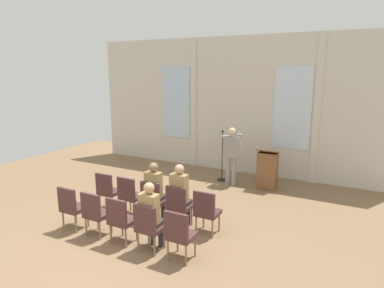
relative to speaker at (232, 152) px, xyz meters
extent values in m
plane|color=#846647|center=(-0.62, -4.32, -0.99)|extent=(14.81, 14.81, 0.00)
cube|color=beige|center=(-0.62, 1.37, 1.18)|extent=(9.96, 0.10, 4.33)
cube|color=silver|center=(-2.61, 1.31, 1.19)|extent=(1.10, 0.04, 2.43)
cube|color=beige|center=(-1.91, 1.32, 1.18)|extent=(0.20, 0.08, 4.33)
cube|color=silver|center=(1.38, 1.31, 1.19)|extent=(1.10, 0.04, 2.43)
cube|color=beige|center=(2.07, 1.32, 1.18)|extent=(0.20, 0.08, 4.33)
cylinder|color=gray|center=(-0.09, -0.02, -0.57)|extent=(0.14, 0.14, 0.83)
cylinder|color=gray|center=(0.09, -0.02, -0.57)|extent=(0.14, 0.14, 0.83)
cube|color=gray|center=(0.00, -0.02, 0.16)|extent=(0.42, 0.22, 0.62)
cube|color=#B28C19|center=(0.00, 0.10, 0.23)|extent=(0.06, 0.01, 0.37)
sphere|color=beige|center=(0.00, -0.01, 0.60)|extent=(0.21, 0.21, 0.21)
cylinder|color=gray|center=(-0.24, 0.06, 0.25)|extent=(0.09, 0.28, 0.45)
cylinder|color=gray|center=(0.16, 0.11, 0.49)|extent=(0.15, 0.36, 0.15)
cylinder|color=gray|center=(0.12, 0.25, 0.53)|extent=(0.11, 0.34, 0.15)
sphere|color=beige|center=(0.04, 0.51, 0.62)|extent=(0.10, 0.10, 0.10)
cylinder|color=black|center=(-0.39, 0.24, -0.97)|extent=(0.28, 0.28, 0.03)
cylinder|color=black|center=(-0.39, 0.24, -0.23)|extent=(0.02, 0.02, 1.45)
sphere|color=#262626|center=(-0.39, 0.24, 0.53)|extent=(0.07, 0.07, 0.07)
cube|color=brown|center=(1.02, 0.15, -0.46)|extent=(0.52, 0.40, 1.05)
cube|color=brown|center=(1.02, 0.17, 0.10)|extent=(0.60, 0.48, 0.14)
cylinder|color=olive|center=(-1.72, -2.86, -0.79)|extent=(0.04, 0.04, 0.40)
cylinder|color=olive|center=(-2.08, -2.86, -0.79)|extent=(0.04, 0.04, 0.40)
cylinder|color=olive|center=(-1.72, -3.20, -0.79)|extent=(0.04, 0.04, 0.40)
cylinder|color=olive|center=(-2.08, -3.20, -0.79)|extent=(0.04, 0.04, 0.40)
cube|color=#4C2D2D|center=(-1.90, -3.03, -0.55)|extent=(0.46, 0.44, 0.08)
cube|color=#4C2D2D|center=(-1.90, -3.22, -0.28)|extent=(0.46, 0.06, 0.46)
cylinder|color=olive|center=(-1.08, -2.86, -0.79)|extent=(0.04, 0.04, 0.40)
cylinder|color=olive|center=(-1.44, -2.86, -0.79)|extent=(0.04, 0.04, 0.40)
cylinder|color=olive|center=(-1.08, -3.20, -0.79)|extent=(0.04, 0.04, 0.40)
cylinder|color=olive|center=(-1.44, -3.20, -0.79)|extent=(0.04, 0.04, 0.40)
cube|color=#4C2D2D|center=(-1.26, -3.03, -0.55)|extent=(0.46, 0.44, 0.08)
cube|color=#4C2D2D|center=(-1.26, -3.22, -0.28)|extent=(0.46, 0.06, 0.46)
cylinder|color=olive|center=(-0.44, -2.86, -0.79)|extent=(0.04, 0.04, 0.40)
cylinder|color=olive|center=(-0.80, -2.86, -0.79)|extent=(0.04, 0.04, 0.40)
cylinder|color=olive|center=(-0.44, -3.20, -0.79)|extent=(0.04, 0.04, 0.40)
cylinder|color=olive|center=(-0.80, -3.20, -0.79)|extent=(0.04, 0.04, 0.40)
cube|color=#4C2D2D|center=(-0.62, -3.03, -0.55)|extent=(0.46, 0.44, 0.08)
cube|color=#4C2D2D|center=(-0.62, -3.22, -0.28)|extent=(0.46, 0.06, 0.46)
cylinder|color=#2D2D33|center=(-0.71, -2.85, -0.77)|extent=(0.10, 0.10, 0.44)
cylinder|color=#2D2D33|center=(-0.53, -2.85, -0.77)|extent=(0.10, 0.10, 0.44)
cube|color=#2D2D33|center=(-0.62, -2.97, -0.49)|extent=(0.34, 0.36, 0.12)
cube|color=#997F4C|center=(-0.62, -3.08, -0.14)|extent=(0.36, 0.20, 0.57)
sphere|color=#8C6647|center=(-0.62, -3.06, 0.25)|extent=(0.20, 0.20, 0.20)
cylinder|color=olive|center=(0.21, -2.86, -0.79)|extent=(0.04, 0.04, 0.40)
cylinder|color=olive|center=(-0.15, -2.86, -0.79)|extent=(0.04, 0.04, 0.40)
cylinder|color=olive|center=(0.21, -3.20, -0.79)|extent=(0.04, 0.04, 0.40)
cylinder|color=olive|center=(-0.15, -3.20, -0.79)|extent=(0.04, 0.04, 0.40)
cube|color=#4C2D2D|center=(0.03, -3.03, -0.55)|extent=(0.46, 0.44, 0.08)
cube|color=#4C2D2D|center=(0.03, -3.22, -0.28)|extent=(0.46, 0.06, 0.46)
cylinder|color=#2D2D33|center=(-0.06, -2.85, -0.77)|extent=(0.10, 0.10, 0.44)
cylinder|color=#2D2D33|center=(0.12, -2.85, -0.77)|extent=(0.10, 0.10, 0.44)
cube|color=#2D2D33|center=(0.03, -2.97, -0.49)|extent=(0.34, 0.36, 0.12)
cube|color=#997F4C|center=(0.03, -3.08, -0.12)|extent=(0.36, 0.20, 0.61)
sphere|color=tan|center=(0.03, -3.06, 0.30)|extent=(0.20, 0.20, 0.20)
cylinder|color=olive|center=(0.85, -2.86, -0.79)|extent=(0.04, 0.04, 0.40)
cylinder|color=olive|center=(0.49, -2.86, -0.79)|extent=(0.04, 0.04, 0.40)
cylinder|color=olive|center=(0.85, -3.20, -0.79)|extent=(0.04, 0.04, 0.40)
cylinder|color=olive|center=(0.49, -3.20, -0.79)|extent=(0.04, 0.04, 0.40)
cube|color=#4C2D2D|center=(0.67, -3.03, -0.55)|extent=(0.46, 0.44, 0.08)
cube|color=#4C2D2D|center=(0.67, -3.22, -0.28)|extent=(0.46, 0.06, 0.46)
cylinder|color=olive|center=(-1.72, -3.96, -0.79)|extent=(0.04, 0.04, 0.40)
cylinder|color=olive|center=(-2.08, -3.96, -0.79)|extent=(0.04, 0.04, 0.40)
cylinder|color=olive|center=(-1.72, -4.30, -0.79)|extent=(0.04, 0.04, 0.40)
cylinder|color=olive|center=(-2.08, -4.30, -0.79)|extent=(0.04, 0.04, 0.40)
cube|color=#4C2D2D|center=(-1.90, -4.13, -0.55)|extent=(0.46, 0.44, 0.08)
cube|color=#4C2D2D|center=(-1.90, -4.32, -0.28)|extent=(0.46, 0.06, 0.46)
cylinder|color=olive|center=(-1.08, -3.96, -0.79)|extent=(0.04, 0.04, 0.40)
cylinder|color=olive|center=(-1.44, -3.96, -0.79)|extent=(0.04, 0.04, 0.40)
cylinder|color=olive|center=(-1.08, -4.30, -0.79)|extent=(0.04, 0.04, 0.40)
cylinder|color=olive|center=(-1.44, -4.30, -0.79)|extent=(0.04, 0.04, 0.40)
cube|color=#4C2D2D|center=(-1.26, -4.13, -0.55)|extent=(0.46, 0.44, 0.08)
cube|color=#4C2D2D|center=(-1.26, -4.32, -0.28)|extent=(0.46, 0.06, 0.46)
cylinder|color=olive|center=(-0.44, -3.96, -0.79)|extent=(0.04, 0.04, 0.40)
cylinder|color=olive|center=(-0.80, -3.96, -0.79)|extent=(0.04, 0.04, 0.40)
cylinder|color=olive|center=(-0.44, -4.30, -0.79)|extent=(0.04, 0.04, 0.40)
cylinder|color=olive|center=(-0.80, -4.30, -0.79)|extent=(0.04, 0.04, 0.40)
cube|color=#4C2D2D|center=(-0.62, -4.13, -0.55)|extent=(0.46, 0.44, 0.08)
cube|color=#4C2D2D|center=(-0.62, -4.32, -0.28)|extent=(0.46, 0.06, 0.46)
cylinder|color=olive|center=(0.21, -3.96, -0.79)|extent=(0.04, 0.04, 0.40)
cylinder|color=olive|center=(-0.15, -3.96, -0.79)|extent=(0.04, 0.04, 0.40)
cylinder|color=olive|center=(0.21, -4.30, -0.79)|extent=(0.04, 0.04, 0.40)
cylinder|color=olive|center=(-0.15, -4.30, -0.79)|extent=(0.04, 0.04, 0.40)
cube|color=#4C2D2D|center=(0.03, -4.13, -0.55)|extent=(0.46, 0.44, 0.08)
cube|color=#4C2D2D|center=(0.03, -4.32, -0.28)|extent=(0.46, 0.06, 0.46)
cylinder|color=#2D2D33|center=(-0.06, -3.95, -0.77)|extent=(0.10, 0.10, 0.44)
cylinder|color=#2D2D33|center=(0.12, -3.95, -0.77)|extent=(0.10, 0.10, 0.44)
cube|color=#2D2D33|center=(0.03, -4.07, -0.49)|extent=(0.34, 0.36, 0.12)
cube|color=#997F4C|center=(0.03, -4.18, -0.15)|extent=(0.36, 0.20, 0.55)
sphere|color=tan|center=(0.03, -4.16, 0.24)|extent=(0.20, 0.20, 0.20)
cylinder|color=olive|center=(0.85, -3.96, -0.79)|extent=(0.04, 0.04, 0.40)
cylinder|color=olive|center=(0.49, -3.96, -0.79)|extent=(0.04, 0.04, 0.40)
cylinder|color=olive|center=(0.85, -4.30, -0.79)|extent=(0.04, 0.04, 0.40)
cylinder|color=olive|center=(0.49, -4.30, -0.79)|extent=(0.04, 0.04, 0.40)
cube|color=#4C2D2D|center=(0.67, -4.13, -0.55)|extent=(0.46, 0.44, 0.08)
cube|color=#4C2D2D|center=(0.67, -4.32, -0.28)|extent=(0.46, 0.06, 0.46)
camera|label=1|loc=(3.32, -8.81, 2.27)|focal=31.31mm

